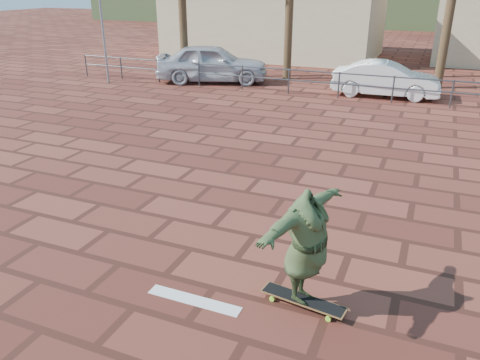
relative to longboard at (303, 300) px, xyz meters
name	(u,v)px	position (x,y,z in m)	size (l,w,h in m)	color
ground	(191,249)	(-2.15, 0.73, -0.10)	(120.00, 120.00, 0.00)	brown
paint_stripe	(194,300)	(-1.45, -0.47, -0.09)	(1.40, 0.22, 0.01)	white
guardrail	(339,80)	(-2.15, 12.73, 0.58)	(24.06, 0.06, 1.00)	#47494F
building_west	(275,16)	(-8.15, 22.73, 2.18)	(12.60, 7.60, 4.50)	beige
longboard	(303,300)	(0.00, 0.00, 0.00)	(1.23, 0.43, 0.12)	olive
skateboarder	(306,247)	(0.00, 0.00, 0.85)	(2.04, 0.55, 1.66)	#3A4C29
car_silver	(212,63)	(-8.00, 13.73, 0.73)	(1.95, 4.86, 1.65)	#B8B9C0
car_white	(386,79)	(-0.54, 13.73, 0.57)	(1.41, 4.03, 1.33)	white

